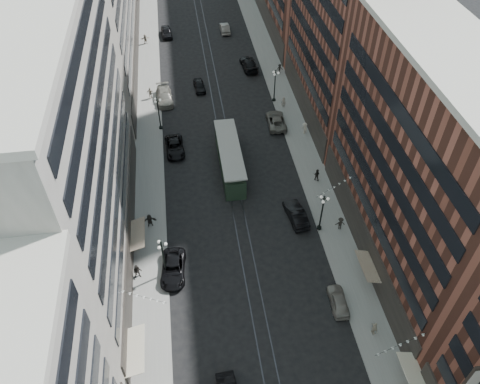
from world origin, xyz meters
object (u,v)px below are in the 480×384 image
lamppost_sw_far (163,257)px  pedestrian_extra_0 (145,39)px  pedestrian_4 (374,328)px  pedestrian_extra_1 (304,128)px  car_8 (164,96)px  car_10 (296,214)px  pedestrian_8 (283,102)px  streetcar (230,159)px  lamppost_se_mid (275,85)px  car_12 (249,64)px  car_14 (225,28)px  pedestrian_5 (150,220)px  lamppost_sw_mid (159,112)px  car_11 (276,121)px  pedestrian_2 (138,272)px  pedestrian_extra_2 (340,223)px  pedestrian_7 (317,175)px  car_7 (175,147)px  pedestrian_9 (280,69)px  car_4 (339,301)px  car_13 (199,86)px  pedestrian_6 (150,93)px  car_9 (166,32)px  lamppost_se_far (322,212)px  car_2 (173,269)px

lamppost_sw_far → pedestrian_extra_0: bearing=92.4°
pedestrian_4 → pedestrian_extra_1: bearing=-11.5°
lamppost_sw_far → car_8: (0.80, 34.67, -2.21)m
pedestrian_4 → car_10: 16.75m
pedestrian_8 → lamppost_sw_far: bearing=58.1°
streetcar → pedestrian_8: size_ratio=6.95×
lamppost_se_mid → pedestrian_extra_1: (2.73, -9.31, -2.01)m
lamppost_sw_far → car_12: (16.00, 43.06, -2.22)m
lamppost_sw_far → pedestrian_4: bearing=-26.9°
car_10 → car_14: size_ratio=1.08×
pedestrian_5 → lamppost_sw_mid: bearing=81.5°
car_11 → pedestrian_4: bearing=96.2°
pedestrian_2 → pedestrian_extra_1: (24.15, 22.72, -0.03)m
pedestrian_8 → pedestrian_extra_2: size_ratio=1.06×
pedestrian_7 → car_11: bearing=-46.9°
lamppost_sw_far → streetcar: lamppost_sw_far is taller
pedestrian_2 → car_7: size_ratio=0.35×
pedestrian_9 → car_4: bearing=-99.8°
car_7 → car_13: (4.79, 15.81, -0.05)m
pedestrian_extra_2 → car_14: bearing=-75.5°
pedestrian_5 → pedestrian_6: size_ratio=0.92×
lamppost_sw_mid → car_8: size_ratio=0.91×
car_9 → car_14: size_ratio=1.01×
car_4 → car_13: (-10.91, 43.70, 0.00)m
streetcar → pedestrian_extra_0: 40.02m
lamppost_se_far → pedestrian_extra_2: lamppost_se_far is taller
car_12 → car_14: size_ratio=1.26×
car_13 → streetcar: bearing=-87.6°
lamppost_se_mid → car_11: 6.86m
pedestrian_8 → car_11: bearing=66.1°
car_8 → car_13: car_8 is taller
streetcar → pedestrian_extra_1: streetcar is taller
car_11 → pedestrian_5: 26.40m
streetcar → pedestrian_6: (-10.62, 18.92, -0.53)m
pedestrian_5 → pedestrian_extra_2: 22.82m
pedestrian_9 → car_7: bearing=-140.8°
car_14 → pedestrian_extra_0: 16.06m
car_13 → pedestrian_extra_0: bearing=112.3°
lamppost_sw_mid → car_10: (16.00, -20.93, -2.24)m
car_8 → pedestrian_extra_2: pedestrian_extra_2 is taller
lamppost_sw_far → lamppost_se_far: bearing=12.3°
lamppost_sw_mid → car_13: 12.48m
pedestrian_9 → pedestrian_extra_1: pedestrian_extra_1 is taller
lamppost_se_far → car_7: bearing=133.4°
streetcar → pedestrian_extra_0: bearing=106.6°
pedestrian_8 → pedestrian_9: pedestrian_8 is taller
car_2 → pedestrian_9: bearing=68.5°
pedestrian_7 → pedestrian_4: bearing=120.2°
car_10 → pedestrian_7: bearing=-130.6°
car_9 → car_12: (14.15, -14.85, 0.05)m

